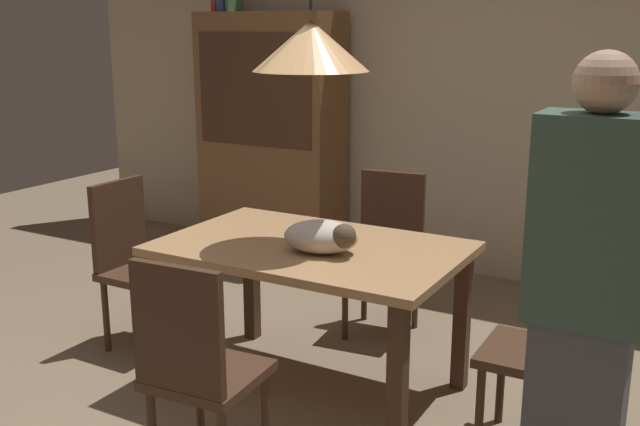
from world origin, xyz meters
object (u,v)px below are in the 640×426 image
Objects in this scene: dining_table at (311,265)px; pendant_lamp at (311,45)px; chair_right_side at (553,340)px; person_standing at (584,317)px; chair_left_side at (134,257)px; hutch_bookcase at (271,141)px; chair_near_front at (196,364)px; chair_far_back at (386,246)px; cat_sleeping at (323,237)px.

dining_table is 1.01m from pendant_lamp.
person_standing reaches higher than chair_right_side.
chair_left_side is 2.26m from chair_right_side.
chair_right_side is 0.55× the size of person_standing.
hutch_bookcase is at bearing 127.73° from dining_table.
person_standing reaches higher than chair_near_front.
chair_near_front is at bearing -89.65° from pendant_lamp.
dining_table is 1.51× the size of chair_far_back.
chair_far_back is 1.74m from hutch_bookcase.
chair_far_back is at bearing 97.17° from cat_sleeping.
hutch_bookcase is (-0.29, 1.83, 0.38)m from chair_left_side.
pendant_lamp is 0.77× the size of person_standing.
person_standing is at bearing -47.09° from chair_far_back.
hutch_bookcase reaches higher than chair_far_back.
chair_right_side is at bearing -35.72° from hutch_bookcase.
chair_far_back is at bearing 90.45° from chair_near_front.
chair_right_side is (2.26, 0.00, 0.00)m from chair_left_side.
hutch_bookcase is at bearing 127.73° from pendant_lamp.
chair_far_back reaches higher than dining_table.
pendant_lamp is at bearing -52.27° from hutch_bookcase.
dining_table is 0.89m from chair_near_front.
cat_sleeping is at bearing -82.83° from chair_far_back.
hutch_bookcase is (-1.42, 1.83, -0.77)m from pendant_lamp.
pendant_lamp is at bearing 90.35° from chair_near_front.
person_standing is at bearing -22.64° from pendant_lamp.
chair_left_side is 1.00× the size of chair_far_back.
hutch_bookcase is at bearing 145.90° from chair_far_back.
chair_far_back is 0.72× the size of pendant_lamp.
person_standing is at bearing -20.86° from cat_sleeping.
cat_sleeping is at bearing -174.85° from chair_right_side.
dining_table is 1.51× the size of chair_right_side.
chair_right_side is (1.12, 0.88, 0.00)m from chair_near_front.
chair_right_side is at bearing 109.07° from person_standing.
pendant_lamp is at bearing 141.39° from cat_sleeping.
person_standing is at bearing 14.03° from chair_near_front.
chair_left_side is 1.89m from hutch_bookcase.
pendant_lamp is (0.00, 0.00, 1.01)m from dining_table.
cat_sleeping is at bearing -38.61° from pendant_lamp.
chair_left_side is at bearing 175.80° from cat_sleeping.
pendant_lamp is at bearing -0.03° from chair_left_side.
chair_near_front is at bearing -165.97° from person_standing.
person_standing reaches higher than chair_left_side.
cat_sleeping is at bearing 82.19° from chair_near_front.
chair_right_side reaches higher than cat_sleeping.
cat_sleeping reaches higher than dining_table.
person_standing reaches higher than chair_far_back.
person_standing is at bearing -22.64° from dining_table.
chair_near_front is at bearing -62.30° from hutch_bookcase.
dining_table is 1.51× the size of chair_left_side.
person_standing is at bearing -12.68° from chair_left_side.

